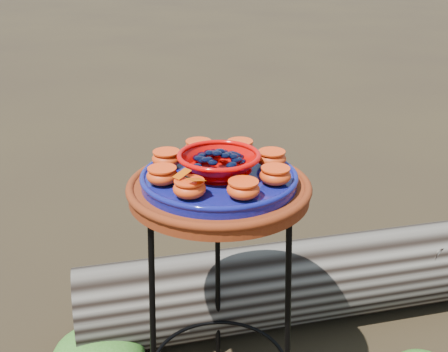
{
  "coord_description": "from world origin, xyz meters",
  "views": [
    {
      "loc": [
        -0.03,
        -1.31,
        1.32
      ],
      "look_at": [
        0.01,
        0.0,
        0.76
      ],
      "focal_mm": 45.0,
      "sensor_mm": 36.0,
      "label": 1
    }
  ],
  "objects_px": {
    "driftwood_log": "(304,281)",
    "cobalt_plate": "(219,179)",
    "plant_stand": "(220,309)",
    "red_bowl": "(219,165)",
    "terracotta_saucer": "(219,191)"
  },
  "relations": [
    {
      "from": "plant_stand",
      "to": "terracotta_saucer",
      "type": "height_order",
      "value": "terracotta_saucer"
    },
    {
      "from": "plant_stand",
      "to": "terracotta_saucer",
      "type": "relative_size",
      "value": 1.51
    },
    {
      "from": "red_bowl",
      "to": "driftwood_log",
      "type": "relative_size",
      "value": 0.12
    },
    {
      "from": "plant_stand",
      "to": "driftwood_log",
      "type": "distance_m",
      "value": 0.57
    },
    {
      "from": "red_bowl",
      "to": "cobalt_plate",
      "type": "bearing_deg",
      "value": 0.0
    },
    {
      "from": "cobalt_plate",
      "to": "driftwood_log",
      "type": "height_order",
      "value": "cobalt_plate"
    },
    {
      "from": "cobalt_plate",
      "to": "driftwood_log",
      "type": "xyz_separation_m",
      "value": [
        0.32,
        0.43,
        -0.6
      ]
    },
    {
      "from": "terracotta_saucer",
      "to": "red_bowl",
      "type": "xyz_separation_m",
      "value": [
        0.0,
        0.0,
        0.07
      ]
    },
    {
      "from": "plant_stand",
      "to": "red_bowl",
      "type": "height_order",
      "value": "red_bowl"
    },
    {
      "from": "terracotta_saucer",
      "to": "cobalt_plate",
      "type": "height_order",
      "value": "cobalt_plate"
    },
    {
      "from": "plant_stand",
      "to": "driftwood_log",
      "type": "xyz_separation_m",
      "value": [
        0.32,
        0.43,
        -0.2
      ]
    },
    {
      "from": "terracotta_saucer",
      "to": "driftwood_log",
      "type": "xyz_separation_m",
      "value": [
        0.32,
        0.43,
        -0.57
      ]
    },
    {
      "from": "plant_stand",
      "to": "cobalt_plate",
      "type": "relative_size",
      "value": 1.76
    },
    {
      "from": "driftwood_log",
      "to": "cobalt_plate",
      "type": "bearing_deg",
      "value": -127.1
    },
    {
      "from": "cobalt_plate",
      "to": "driftwood_log",
      "type": "bearing_deg",
      "value": 52.9
    }
  ]
}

